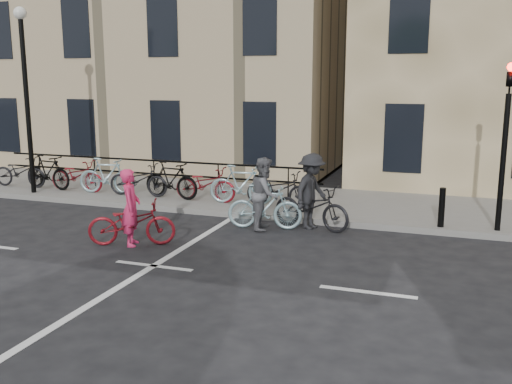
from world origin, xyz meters
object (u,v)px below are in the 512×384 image
(traffic_light, at_px, (506,126))
(lamp_post, at_px, (25,77))
(cyclist_dark, at_px, (311,199))
(cyclist_pink, at_px, (131,219))
(cyclist_grey, at_px, (265,200))

(traffic_light, distance_m, lamp_post, 12.74)
(lamp_post, xyz_separation_m, cyclist_dark, (8.61, -0.73, -2.79))
(cyclist_dark, bearing_deg, cyclist_pink, 146.27)
(cyclist_pink, distance_m, cyclist_dark, 4.14)
(traffic_light, height_order, lamp_post, lamp_post)
(traffic_light, relative_size, cyclist_grey, 2.15)
(traffic_light, relative_size, lamp_post, 0.74)
(lamp_post, bearing_deg, cyclist_dark, -4.82)
(lamp_post, height_order, cyclist_grey, lamp_post)
(cyclist_grey, bearing_deg, cyclist_pink, 124.02)
(traffic_light, relative_size, cyclist_dark, 1.85)
(traffic_light, height_order, cyclist_dark, traffic_light)
(lamp_post, height_order, cyclist_dark, lamp_post)
(lamp_post, xyz_separation_m, cyclist_grey, (7.60, -1.14, -2.80))
(cyclist_pink, relative_size, cyclist_dark, 0.92)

